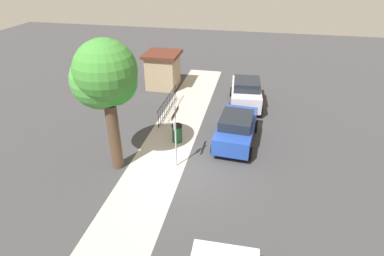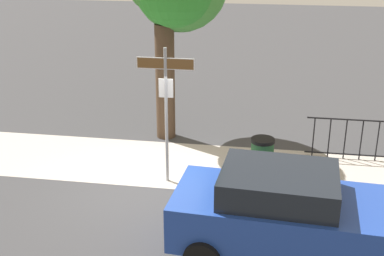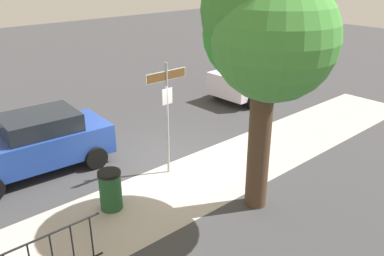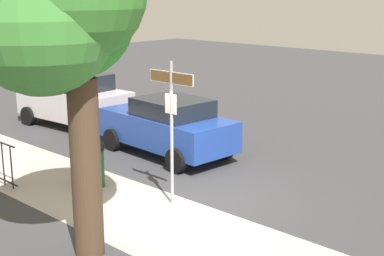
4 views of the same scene
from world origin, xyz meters
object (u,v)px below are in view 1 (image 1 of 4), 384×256
object	(u,v)px
shade_tree	(105,78)
utility_shed	(163,70)
street_sign	(175,126)
car_blue	(236,128)
car_silver	(246,92)
trash_bin	(177,133)

from	to	relation	value
shade_tree	utility_shed	size ratio (longest dim) A/B	2.28
street_sign	car_blue	size ratio (longest dim) A/B	0.74
car_silver	trash_bin	distance (m)	6.17
car_blue	trash_bin	world-z (taller)	car_blue
shade_tree	utility_shed	bearing A→B (deg)	3.38
utility_shed	car_blue	bearing A→B (deg)	-138.86
car_blue	utility_shed	world-z (taller)	utility_shed
car_blue	street_sign	bearing A→B (deg)	140.62
shade_tree	car_blue	distance (m)	7.00
street_sign	car_silver	distance (m)	7.95
street_sign	shade_tree	xyz separation A→B (m)	(-0.32, 2.82, 2.13)
street_sign	trash_bin	world-z (taller)	street_sign
car_silver	trash_bin	world-z (taller)	car_silver
shade_tree	trash_bin	distance (m)	5.04
utility_shed	trash_bin	bearing A→B (deg)	-158.37
car_blue	utility_shed	xyz separation A→B (m)	(6.77, 5.91, 0.46)
car_blue	trash_bin	distance (m)	3.08
car_blue	car_silver	distance (m)	4.70
utility_shed	trash_bin	distance (m)	7.91
utility_shed	street_sign	bearing A→B (deg)	-160.20
car_blue	car_silver	bearing A→B (deg)	1.22
trash_bin	street_sign	bearing A→B (deg)	-166.82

